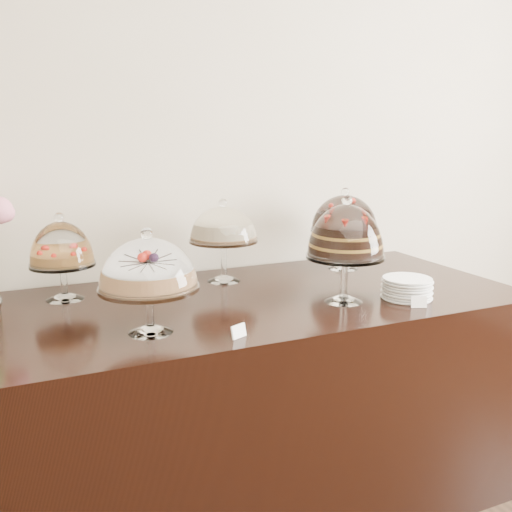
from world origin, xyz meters
name	(u,v)px	position (x,y,z in m)	size (l,w,h in m)	color
wall_back	(242,143)	(0.00, 3.00, 1.50)	(5.00, 0.04, 3.00)	#BCB097
display_counter	(251,399)	(-0.20, 2.45, 0.45)	(2.20, 1.00, 0.90)	black
cake_stand_sugar_sponge	(148,269)	(-0.67, 2.21, 1.12)	(0.33, 0.33, 0.36)	white
cake_stand_choco_layer	(346,235)	(0.11, 2.24, 1.16)	(0.31, 0.31, 0.42)	white
cake_stand_cheesecake	(223,228)	(-0.21, 2.73, 1.14)	(0.31, 0.31, 0.37)	white
cake_stand_dark_choco	(344,217)	(0.41, 2.72, 1.16)	(0.32, 0.32, 0.39)	white
cake_stand_fruit_tart	(61,248)	(-0.89, 2.73, 1.11)	(0.25, 0.25, 0.35)	white
plate_stack	(407,288)	(0.37, 2.18, 0.94)	(0.20, 0.20, 0.08)	white
price_card_left	(239,331)	(-0.42, 2.04, 0.92)	(0.06, 0.01, 0.04)	white
price_card_right	(419,302)	(0.33, 2.06, 0.92)	(0.06, 0.01, 0.04)	white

